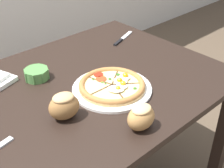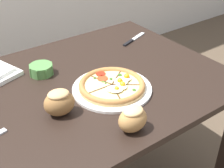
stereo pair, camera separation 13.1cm
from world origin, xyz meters
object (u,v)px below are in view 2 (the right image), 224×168
at_px(bread_piece_far, 59,102).
at_px(knife_main, 134,39).
at_px(dining_table, 85,100).
at_px(bread_piece_mid, 133,119).
at_px(pizza, 112,86).
at_px(ramekin_bowl, 41,69).

xyz_separation_m(bread_piece_far, knife_main, (0.66, 0.36, -0.05)).
relative_size(dining_table, knife_main, 6.27).
height_order(bread_piece_far, knife_main, bread_piece_far).
height_order(dining_table, bread_piece_mid, bread_piece_mid).
bearing_deg(bread_piece_mid, bread_piece_far, 125.01).
height_order(pizza, ramekin_bowl, pizza).
relative_size(pizza, bread_piece_mid, 2.99).
xyz_separation_m(dining_table, bread_piece_far, (-0.19, -0.14, 0.15)).
xyz_separation_m(ramekin_bowl, bread_piece_far, (-0.07, -0.31, 0.03)).
height_order(ramekin_bowl, knife_main, ramekin_bowl).
bearing_deg(pizza, ramekin_bowl, 121.85).
bearing_deg(pizza, bread_piece_far, -176.18).
xyz_separation_m(pizza, knife_main, (0.40, 0.34, -0.02)).
xyz_separation_m(pizza, bread_piece_far, (-0.26, -0.02, 0.04)).
bearing_deg(ramekin_bowl, pizza, -58.15).
bearing_deg(dining_table, pizza, -59.67).
xyz_separation_m(dining_table, ramekin_bowl, (-0.12, 0.18, 0.12)).
height_order(dining_table, ramekin_bowl, ramekin_bowl).
xyz_separation_m(pizza, ramekin_bowl, (-0.18, 0.30, 0.01)).
bearing_deg(knife_main, bread_piece_far, -171.15).
bearing_deg(pizza, dining_table, 120.33).
bearing_deg(knife_main, pizza, -159.27).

